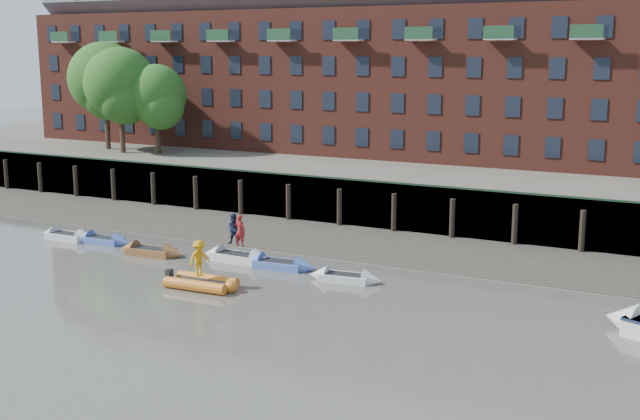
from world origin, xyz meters
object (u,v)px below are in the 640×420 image
Objects in this scene: rowboat_2 at (151,252)px; rib_tender at (204,283)px; rowboat_4 at (279,265)px; person_rower_b at (234,229)px; rowboat_3 at (237,257)px; rowboat_5 at (345,278)px; rowboat_0 at (68,236)px; person_rib_crew at (199,258)px; person_rower_a at (240,231)px; rowboat_1 at (103,240)px.

rib_tender is at bearing -37.39° from rowboat_2.
person_rower_b reaches higher than rowboat_4.
rowboat_4 is at bearing -2.87° from rowboat_3.
person_rower_b is (-7.56, 1.07, 1.60)m from rowboat_5.
rowboat_0 is 7.30m from rowboat_2.
person_rower_b is at bearing 9.75° from rowboat_2.
rowboat_2 reaches higher than rowboat_0.
rowboat_0 is 19.77m from rowboat_5.
rib_tender is at bearing -69.53° from person_rib_crew.
person_rower_b is (12.21, 0.73, 1.59)m from rowboat_0.
person_rower_a is (-1.24, 5.30, 1.52)m from rib_tender.
rowboat_3 is 2.90m from rowboat_4.
rib_tender is at bearing -73.87° from rowboat_3.
rowboat_4 is at bearing 175.38° from person_rower_a.
rowboat_3 reaches higher than rib_tender.
person_rower_a is at bearing 6.66° from rowboat_2.
rib_tender is at bearing -79.05° from person_rower_b.
rowboat_1 is 2.22× the size of person_rower_b.
person_rib_crew is (6.46, -4.07, 1.33)m from rowboat_2.
rowboat_3 is (12.56, 0.49, 0.02)m from rowboat_0.
rowboat_1 reaches higher than rowboat_5.
rowboat_3 reaches higher than rowboat_1.
rowboat_3 is (9.81, 0.22, 0.03)m from rowboat_1.
rib_tender is 2.11× the size of person_rower_a.
rowboat_1 is (2.75, 0.27, -0.01)m from rowboat_0.
rib_tender is (13.96, -4.73, 0.07)m from rowboat_0.
rowboat_1 is 0.92× the size of rowboat_2.
rowboat_4 is 2.43× the size of person_rower_b.
person_rower_a is at bearing -25.12° from person_rower_b.
person_rower_a reaches higher than rowboat_5.
rowboat_5 reaches higher than rib_tender.
rowboat_2 is at bearing -166.46° from rowboat_3.
person_rower_b is at bearing 32.24° from person_rib_crew.
person_rib_crew is at bearing 101.98° from person_rower_a.
rowboat_5 is (4.32, -0.62, -0.02)m from rowboat_4.
rowboat_2 is 1.08× the size of rowboat_5.
rowboat_4 is 4.36m from rowboat_5.
rowboat_1 is at bearing 2.90° from person_rower_a.
person_rib_crew is at bearing -179.14° from rib_tender.
person_rower_a is at bearing 27.53° from person_rib_crew.
rowboat_4 is (12.71, 0.01, 0.02)m from rowboat_1.
rowboat_2 is (7.27, -0.68, 0.01)m from rowboat_0.
rowboat_0 is at bearing 168.52° from rowboat_2.
rowboat_1 is at bearing 162.02° from rowboat_2.
person_rower_a is (12.72, 0.56, 1.59)m from rowboat_0.
person_rower_a is (-7.05, 0.90, 1.60)m from rowboat_5.
rowboat_3 is 2.48× the size of person_rib_crew.
person_rower_a reaches higher than person_rib_crew.
rowboat_3 is 1.13× the size of rowboat_5.
rowboat_0 is 0.91× the size of rowboat_3.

